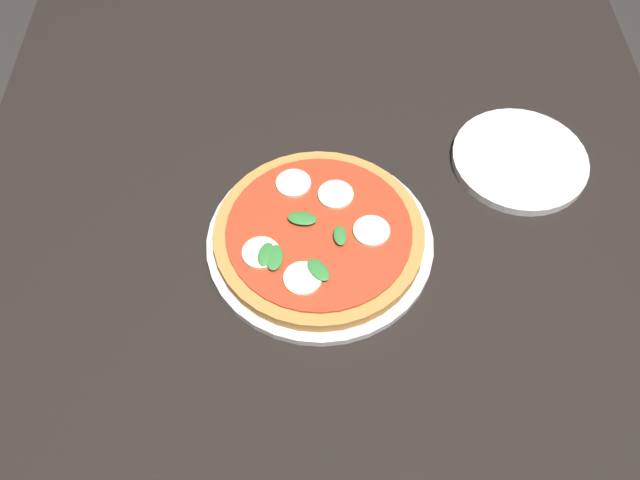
% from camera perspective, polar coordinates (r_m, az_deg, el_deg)
% --- Properties ---
extents(ground_plane, '(6.00, 6.00, 0.00)m').
position_cam_1_polar(ground_plane, '(1.61, 0.54, -14.34)').
color(ground_plane, '#2D2B28').
extents(dining_table, '(1.53, 1.09, 0.71)m').
position_cam_1_polar(dining_table, '(1.03, 0.81, -2.32)').
color(dining_table, black).
rests_on(dining_table, ground_plane).
extents(serving_tray, '(0.32, 0.32, 0.01)m').
position_cam_1_polar(serving_tray, '(0.96, 0.00, -0.13)').
color(serving_tray, silver).
rests_on(serving_tray, dining_table).
extents(pizza, '(0.30, 0.30, 0.03)m').
position_cam_1_polar(pizza, '(0.94, -0.12, 0.52)').
color(pizza, '#C6843F').
rests_on(pizza, serving_tray).
extents(plate_white, '(0.21, 0.21, 0.01)m').
position_cam_1_polar(plate_white, '(1.09, 16.54, 6.53)').
color(plate_white, white).
rests_on(plate_white, dining_table).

